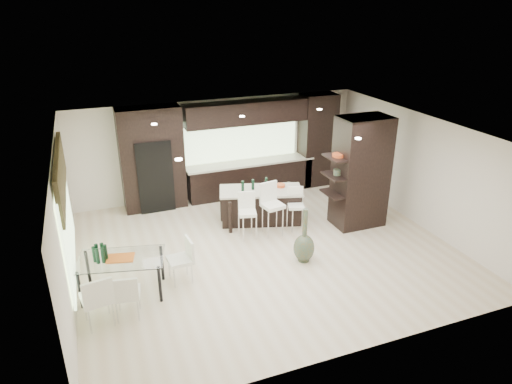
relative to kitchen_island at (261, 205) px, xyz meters
name	(u,v)px	position (x,y,z in m)	size (l,w,h in m)	color
ground	(266,249)	(-0.42, -1.37, -0.42)	(8.00, 8.00, 0.00)	beige
back_wall	(219,147)	(-0.42, 2.13, 0.93)	(8.00, 0.02, 2.70)	silver
left_wall	(64,224)	(-4.42, -1.37, 0.93)	(0.02, 7.00, 2.70)	silver
right_wall	(420,170)	(3.58, -1.37, 0.93)	(0.02, 7.00, 2.70)	silver
ceiling	(267,132)	(-0.42, -1.37, 2.28)	(8.00, 7.00, 0.02)	white
window_left	(67,219)	(-4.38, -1.17, 0.93)	(0.04, 3.20, 1.90)	#B2D199
window_back	(240,139)	(0.18, 2.09, 1.13)	(3.40, 0.04, 1.20)	#B2D199
stone_accent	(60,174)	(-4.35, -1.17, 1.83)	(0.08, 3.00, 0.80)	brown
ceiling_spots	(262,130)	(-0.42, -1.12, 2.26)	(4.00, 3.00, 0.02)	white
back_cabinetry	(240,149)	(0.08, 1.80, 0.93)	(6.80, 0.68, 2.70)	black
refrigerator	(154,174)	(-2.32, 1.75, 0.53)	(0.90, 0.68, 1.90)	black
partition_column	(361,172)	(2.18, -0.97, 0.93)	(1.20, 0.80, 2.70)	black
kitchen_island	(261,205)	(0.00, 0.00, 0.00)	(2.01, 0.86, 0.84)	black
stool_left	(247,221)	(-0.62, -0.73, 0.03)	(0.39, 0.39, 0.89)	white
stool_mid	(273,214)	(0.00, -0.76, 0.09)	(0.45, 0.45, 1.02)	white
stool_right	(296,213)	(0.62, -0.72, 0.00)	(0.37, 0.37, 0.84)	white
bench	(259,208)	(0.03, 0.22, -0.18)	(1.25, 0.48, 0.48)	black
floor_vase	(305,235)	(0.16, -2.10, 0.19)	(0.44, 0.44, 1.21)	#414D37
dining_table	(123,276)	(-3.54, -1.94, -0.04)	(1.56, 0.88, 0.75)	white
chair_near	(127,296)	(-3.54, -2.68, -0.01)	(0.45, 0.45, 0.83)	white
chair_far	(97,301)	(-4.03, -2.70, 0.04)	(0.49, 0.49, 0.91)	white
chair_end	(180,263)	(-2.45, -1.94, 0.00)	(0.45, 0.45, 0.83)	white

